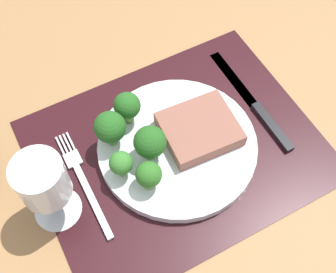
% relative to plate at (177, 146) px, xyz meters
% --- Properties ---
extents(ground_plane, '(1.40, 1.10, 0.03)m').
position_rel_plate_xyz_m(ground_plane, '(0.00, 0.00, -0.03)').
color(ground_plane, '#996D42').
extents(placemat, '(0.44, 0.34, 0.00)m').
position_rel_plate_xyz_m(placemat, '(0.00, 0.00, -0.01)').
color(placemat, black).
rests_on(placemat, ground_plane).
extents(plate, '(0.25, 0.25, 0.02)m').
position_rel_plate_xyz_m(plate, '(0.00, 0.00, 0.00)').
color(plate, silver).
rests_on(plate, placemat).
extents(steak, '(0.12, 0.10, 0.02)m').
position_rel_plate_xyz_m(steak, '(0.04, -0.00, 0.02)').
color(steak, '#8C5647').
rests_on(steak, plate).
extents(broccoli_center, '(0.04, 0.04, 0.05)m').
position_rel_plate_xyz_m(broccoli_center, '(-0.07, -0.04, 0.04)').
color(broccoli_center, '#5B8942').
rests_on(broccoli_center, plate).
extents(broccoli_near_fork, '(0.04, 0.04, 0.06)m').
position_rel_plate_xyz_m(broccoli_near_fork, '(-0.05, 0.07, 0.05)').
color(broccoli_near_fork, '#5B8942').
rests_on(broccoli_near_fork, plate).
extents(broccoli_front_edge, '(0.05, 0.05, 0.07)m').
position_rel_plate_xyz_m(broccoli_front_edge, '(-0.05, 0.00, 0.05)').
color(broccoli_front_edge, '#5B8942').
rests_on(broccoli_front_edge, plate).
extents(broccoli_back_left, '(0.05, 0.05, 0.06)m').
position_rel_plate_xyz_m(broccoli_back_left, '(-0.09, 0.05, 0.05)').
color(broccoli_back_left, '#5B8942').
rests_on(broccoli_back_left, plate).
extents(broccoli_near_steak, '(0.04, 0.04, 0.05)m').
position_rel_plate_xyz_m(broccoli_near_steak, '(-0.10, -0.01, 0.04)').
color(broccoli_near_steak, '#6B994C').
rests_on(broccoli_near_steak, plate).
extents(fork, '(0.02, 0.19, 0.01)m').
position_rel_plate_xyz_m(fork, '(-0.15, 0.01, -0.01)').
color(fork, silver).
rests_on(fork, placemat).
extents(knife, '(0.02, 0.23, 0.01)m').
position_rel_plate_xyz_m(knife, '(0.15, 0.01, -0.00)').
color(knife, black).
rests_on(knife, placemat).
extents(wine_glass, '(0.07, 0.07, 0.13)m').
position_rel_plate_xyz_m(wine_glass, '(-0.20, -0.01, 0.08)').
color(wine_glass, silver).
rests_on(wine_glass, ground_plane).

